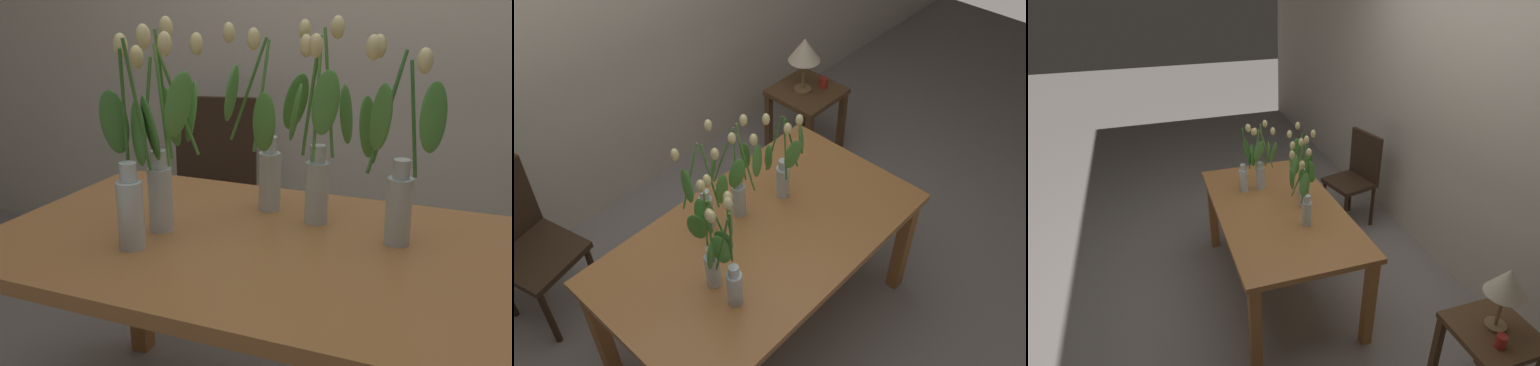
# 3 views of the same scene
# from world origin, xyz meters

# --- Properties ---
(ground_plane) EXTENTS (18.00, 18.00, 0.00)m
(ground_plane) POSITION_xyz_m (0.00, 0.00, 0.00)
(ground_plane) COLOR gray
(room_wall_rear) EXTENTS (9.00, 0.10, 2.70)m
(room_wall_rear) POSITION_xyz_m (0.00, 1.48, 1.35)
(room_wall_rear) COLOR beige
(room_wall_rear) RESTS_ON ground
(dining_table) EXTENTS (1.60, 0.90, 0.74)m
(dining_table) POSITION_xyz_m (0.00, 0.00, 0.65)
(dining_table) COLOR #B7753D
(dining_table) RESTS_ON ground
(tulip_vase_0) EXTENTS (0.21, 0.16, 0.56)m
(tulip_vase_0) POSITION_xyz_m (-0.15, 0.22, 0.93)
(tulip_vase_0) COLOR silver
(tulip_vase_0) RESTS_ON dining_table
(tulip_vase_1) EXTENTS (0.19, 0.26, 0.58)m
(tulip_vase_1) POSITION_xyz_m (-0.33, -0.04, 0.97)
(tulip_vase_1) COLOR silver
(tulip_vase_1) RESTS_ON dining_table
(tulip_vase_2) EXTENTS (0.24, 0.22, 0.58)m
(tulip_vase_2) POSITION_xyz_m (0.03, 0.18, 0.98)
(tulip_vase_2) COLOR silver
(tulip_vase_2) RESTS_ON dining_table
(tulip_vase_3) EXTENTS (0.19, 0.14, 0.56)m
(tulip_vase_3) POSITION_xyz_m (-0.35, -0.16, 0.92)
(tulip_vase_3) COLOR silver
(tulip_vase_3) RESTS_ON dining_table
(tulip_vase_4) EXTENTS (0.23, 0.20, 0.54)m
(tulip_vase_4) POSITION_xyz_m (0.27, 0.10, 0.95)
(tulip_vase_4) COLOR silver
(tulip_vase_4) RESTS_ON dining_table
(dining_chair) EXTENTS (0.48, 0.48, 0.93)m
(dining_chair) POSITION_xyz_m (-0.73, 1.03, 0.52)
(dining_chair) COLOR #382619
(dining_chair) RESTS_ON ground
(side_table) EXTENTS (0.44, 0.44, 0.55)m
(side_table) POSITION_xyz_m (1.34, 0.83, 0.43)
(side_table) COLOR brown
(side_table) RESTS_ON ground
(table_lamp) EXTENTS (0.22, 0.22, 0.40)m
(table_lamp) POSITION_xyz_m (1.32, 0.85, 0.86)
(table_lamp) COLOR olive
(table_lamp) RESTS_ON side_table
(pillar_candle) EXTENTS (0.06, 0.06, 0.07)m
(pillar_candle) POSITION_xyz_m (1.44, 0.77, 0.59)
(pillar_candle) COLOR #B72D23
(pillar_candle) RESTS_ON side_table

